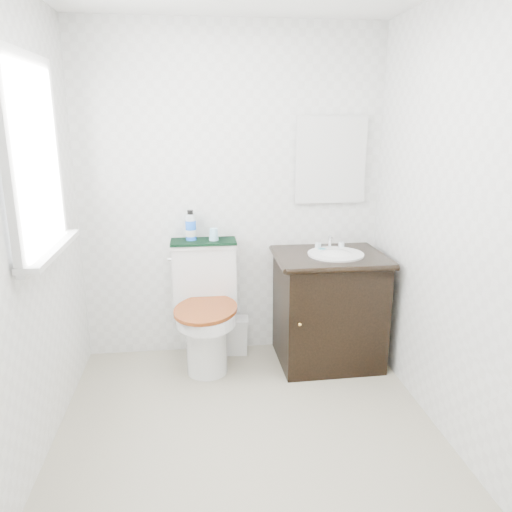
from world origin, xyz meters
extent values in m
plane|color=#A49F84|center=(0.00, 0.00, 0.00)|extent=(2.40, 2.40, 0.00)
plane|color=white|center=(0.00, 1.20, 1.20)|extent=(2.40, 0.00, 2.40)
plane|color=white|center=(0.00, -1.20, 1.20)|extent=(2.40, 0.00, 2.40)
plane|color=white|center=(-1.10, 0.00, 1.20)|extent=(0.00, 2.40, 2.40)
plane|color=white|center=(1.10, 0.00, 1.20)|extent=(0.00, 2.40, 2.40)
cube|color=white|center=(-1.07, 0.25, 1.55)|extent=(0.02, 0.70, 0.90)
cube|color=silver|center=(0.72, 1.18, 1.45)|extent=(0.50, 0.02, 0.60)
cylinder|color=white|center=(-0.22, 0.82, 0.22)|extent=(0.28, 0.28, 0.44)
cube|color=white|center=(-0.22, 1.07, 0.22)|extent=(0.28, 0.28, 0.44)
cube|color=white|center=(-0.22, 1.09, 0.64)|extent=(0.46, 0.18, 0.41)
cube|color=white|center=(-0.22, 1.09, 0.87)|extent=(0.48, 0.20, 0.03)
cylinder|color=white|center=(-0.22, 0.78, 0.44)|extent=(0.41, 0.41, 0.08)
cylinder|color=brown|center=(-0.22, 0.78, 0.49)|extent=(0.53, 0.53, 0.03)
cube|color=black|center=(0.67, 0.91, 0.39)|extent=(0.73, 0.62, 0.78)
cube|color=black|center=(0.67, 0.91, 0.80)|extent=(0.77, 0.66, 0.04)
cylinder|color=white|center=(0.70, 0.87, 0.83)|extent=(0.39, 0.39, 0.01)
ellipsoid|color=white|center=(0.70, 0.87, 0.77)|extent=(0.34, 0.34, 0.17)
cylinder|color=silver|center=(0.70, 1.04, 0.87)|extent=(0.02, 0.02, 0.10)
cube|color=silver|center=(0.01, 1.10, 0.13)|extent=(0.18, 0.15, 0.25)
cube|color=silver|center=(0.01, 1.10, 0.26)|extent=(0.21, 0.17, 0.03)
cube|color=black|center=(-0.22, 1.09, 0.89)|extent=(0.47, 0.22, 0.02)
cylinder|color=blue|center=(-0.30, 1.11, 0.97)|extent=(0.08, 0.08, 0.14)
cylinder|color=silver|center=(-0.30, 1.11, 1.06)|extent=(0.08, 0.08, 0.05)
cylinder|color=black|center=(-0.30, 1.11, 1.10)|extent=(0.04, 0.04, 0.03)
cone|color=#8BC6E3|center=(-0.14, 1.09, 0.94)|extent=(0.07, 0.07, 0.09)
ellipsoid|color=#186777|center=(0.63, 1.00, 0.83)|extent=(0.07, 0.05, 0.02)
camera|label=1|loc=(-0.26, -2.41, 1.75)|focal=35.00mm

